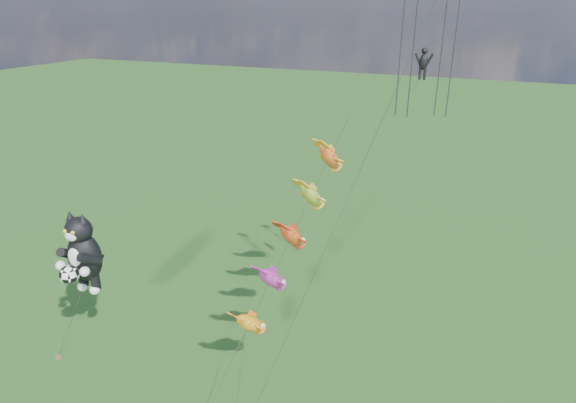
% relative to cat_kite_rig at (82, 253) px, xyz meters
% --- Properties ---
extents(ground, '(300.00, 300.00, 0.00)m').
position_rel_cat_kite_rig_xyz_m(ground, '(3.49, 0.67, -7.34)').
color(ground, '#10380E').
extents(cat_kite_rig, '(3.03, 4.32, 10.33)m').
position_rel_cat_kite_rig_xyz_m(cat_kite_rig, '(0.00, 0.00, 0.00)').
color(cat_kite_rig, brown).
rests_on(cat_kite_rig, ground).
extents(fish_windsock_rig, '(4.13, 15.53, 15.64)m').
position_rel_cat_kite_rig_xyz_m(fish_windsock_rig, '(13.28, 5.23, 1.46)').
color(fish_windsock_rig, brown).
rests_on(fish_windsock_rig, ground).
extents(parafoil_rig, '(8.00, 16.12, 26.28)m').
position_rel_cat_kite_rig_xyz_m(parafoil_rig, '(20.08, 8.15, 12.89)').
color(parafoil_rig, brown).
rests_on(parafoil_rig, ground).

